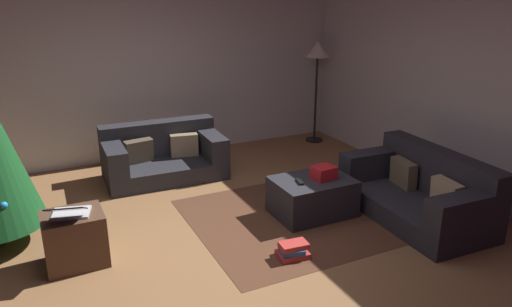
{
  "coord_description": "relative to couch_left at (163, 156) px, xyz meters",
  "views": [
    {
      "loc": [
        -1.45,
        -3.67,
        2.36
      ],
      "look_at": [
        0.61,
        0.53,
        0.75
      ],
      "focal_mm": 33.96,
      "sensor_mm": 36.0,
      "label": 1
    }
  ],
  "objects": [
    {
      "name": "ottoman",
      "position": [
        1.14,
        -1.85,
        -0.07
      ],
      "size": [
        0.84,
        0.61,
        0.41
      ],
      "primitive_type": "cube",
      "color": "#26262B",
      "rests_on": "ground_plane"
    },
    {
      "name": "couch_right",
      "position": [
        2.16,
        -2.41,
        0.01
      ],
      "size": [
        0.93,
        1.67,
        0.72
      ],
      "rotation": [
        0.0,
        0.0,
        1.53
      ],
      "color": "#26262B",
      "rests_on": "ground_plane"
    },
    {
      "name": "book_stack",
      "position": [
        0.49,
        -2.54,
        -0.2
      ],
      "size": [
        0.3,
        0.25,
        0.15
      ],
      "color": "#B7332D",
      "rests_on": "ground_plane"
    },
    {
      "name": "corner_lamp",
      "position": [
        2.63,
        0.43,
        1.08
      ],
      "size": [
        0.36,
        0.36,
        1.59
      ],
      "color": "black",
      "rests_on": "ground_plane"
    },
    {
      "name": "corner_partition",
      "position": [
        3.06,
        -2.24,
        1.03
      ],
      "size": [
        0.12,
        6.4,
        2.6
      ],
      "primitive_type": "cube",
      "color": "#B5B0AB",
      "rests_on": "ground_plane"
    },
    {
      "name": "ground_plane",
      "position": [
        -0.08,
        -2.24,
        -0.27
      ],
      "size": [
        6.4,
        6.4,
        0.0
      ],
      "primitive_type": "plane",
      "color": "brown"
    },
    {
      "name": "area_rug",
      "position": [
        1.14,
        -1.85,
        -0.27
      ],
      "size": [
        2.6,
        2.0,
        0.01
      ],
      "primitive_type": "cube",
      "color": "#51301F",
      "rests_on": "ground_plane"
    },
    {
      "name": "rear_partition",
      "position": [
        -0.08,
        0.9,
        1.03
      ],
      "size": [
        6.4,
        0.12,
        2.6
      ],
      "primitive_type": "cube",
      "color": "#BCB7B2",
      "rests_on": "ground_plane"
    },
    {
      "name": "side_table",
      "position": [
        -1.3,
        -1.76,
        -0.03
      ],
      "size": [
        0.52,
        0.44,
        0.48
      ],
      "primitive_type": "cube",
      "color": "#4C3323",
      "rests_on": "ground_plane"
    },
    {
      "name": "couch_left",
      "position": [
        0.0,
        0.0,
        0.0
      ],
      "size": [
        1.53,
        0.89,
        0.68
      ],
      "rotation": [
        0.0,
        0.0,
        3.11
      ],
      "color": "#26262B",
      "rests_on": "ground_plane"
    },
    {
      "name": "gift_box",
      "position": [
        1.25,
        -1.88,
        0.21
      ],
      "size": [
        0.25,
        0.22,
        0.14
      ],
      "primitive_type": "cube",
      "rotation": [
        0.0,
        0.0,
        0.1
      ],
      "color": "red",
      "rests_on": "ottoman"
    },
    {
      "name": "tv_remote",
      "position": [
        0.97,
        -1.87,
        0.15
      ],
      "size": [
        0.09,
        0.17,
        0.02
      ],
      "primitive_type": "cube",
      "rotation": [
        0.0,
        0.0,
        -0.25
      ],
      "color": "black",
      "rests_on": "ottoman"
    },
    {
      "name": "laptop",
      "position": [
        -1.32,
        -1.83,
        0.26
      ],
      "size": [
        0.41,
        0.48,
        0.19
      ],
      "color": "silver",
      "rests_on": "side_table"
    }
  ]
}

